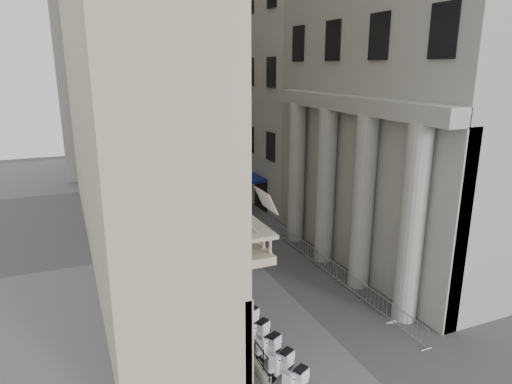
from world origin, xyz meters
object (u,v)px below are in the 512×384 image
security_tent (187,194)px  pedestrian_a (195,207)px  street_lamp (179,163)px  info_kiosk (172,220)px  pedestrian_b (200,181)px

security_tent → pedestrian_a: bearing=55.2°
street_lamp → info_kiosk: size_ratio=5.52×
street_lamp → info_kiosk: (-0.78, -0.17, -4.47)m
info_kiosk → pedestrian_b: bearing=67.7°
street_lamp → pedestrian_b: (4.67, 10.78, -4.36)m
street_lamp → security_tent: bearing=46.0°
info_kiosk → pedestrian_a: size_ratio=0.85×
security_tent → info_kiosk: size_ratio=2.38×
security_tent → pedestrian_b: 10.93m
pedestrian_b → pedestrian_a: bearing=96.5°
pedestrian_a → pedestrian_b: bearing=-91.1°
pedestrian_a → pedestrian_b: (2.98, 8.64, -0.02)m
street_lamp → pedestrian_a: street_lamp is taller
street_lamp → info_kiosk: bearing=-167.1°
security_tent → pedestrian_a: security_tent is taller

